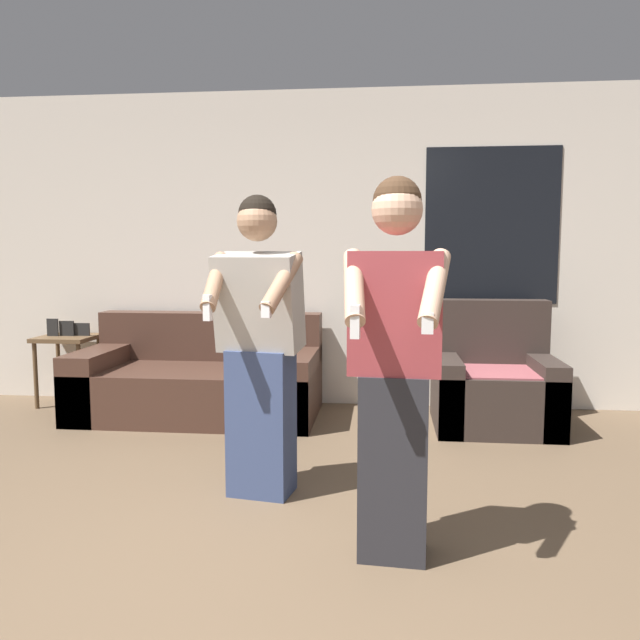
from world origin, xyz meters
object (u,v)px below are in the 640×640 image
(couch, at_px, (200,381))
(armchair, at_px, (494,386))
(person_left, at_px, (259,348))
(person_right, at_px, (395,367))
(side_table, at_px, (68,346))

(couch, distance_m, armchair, 2.34)
(couch, relative_size, armchair, 2.01)
(couch, height_order, person_left, person_left)
(armchair, height_order, person_right, person_right)
(side_table, height_order, person_right, person_right)
(armchair, bearing_deg, couch, 177.53)
(side_table, xyz_separation_m, person_right, (2.80, -2.48, 0.33))
(armchair, bearing_deg, side_table, 174.75)
(couch, relative_size, person_left, 1.18)
(side_table, bearing_deg, person_left, -41.68)
(armchair, distance_m, person_right, 2.35)
(couch, xyz_separation_m, armchair, (2.34, -0.10, 0.04))
(person_left, bearing_deg, armchair, 45.35)
(couch, distance_m, person_left, 1.90)
(person_left, bearing_deg, side_table, 138.32)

